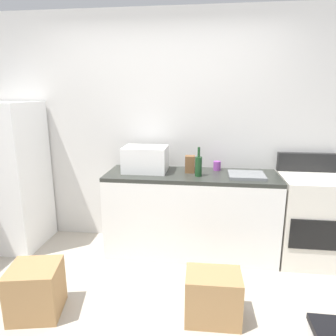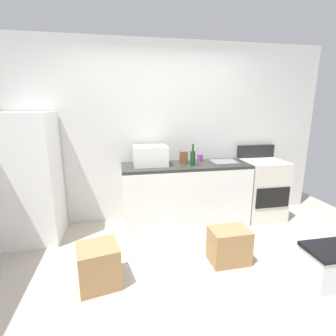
% 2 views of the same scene
% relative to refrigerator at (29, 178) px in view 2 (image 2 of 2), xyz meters
% --- Properties ---
extents(ground_plane, '(6.00, 6.00, 0.00)m').
position_rel_refrigerator_xyz_m(ground_plane, '(1.75, -1.15, -0.82)').
color(ground_plane, '#B2A899').
extents(wall_back, '(5.00, 0.10, 2.60)m').
position_rel_refrigerator_xyz_m(wall_back, '(1.75, 0.40, 0.48)').
color(wall_back, silver).
rests_on(wall_back, ground_plane).
extents(kitchen_counter, '(1.80, 0.60, 0.90)m').
position_rel_refrigerator_xyz_m(kitchen_counter, '(2.05, 0.05, -0.37)').
color(kitchen_counter, white).
rests_on(kitchen_counter, ground_plane).
extents(refrigerator, '(0.68, 0.66, 1.63)m').
position_rel_refrigerator_xyz_m(refrigerator, '(0.00, 0.00, 0.00)').
color(refrigerator, white).
rests_on(refrigerator, ground_plane).
extents(stove_oven, '(0.60, 0.61, 1.10)m').
position_rel_refrigerator_xyz_m(stove_oven, '(3.27, 0.06, -0.35)').
color(stove_oven, silver).
rests_on(stove_oven, ground_plane).
extents(microwave, '(0.46, 0.34, 0.27)m').
position_rel_refrigerator_xyz_m(microwave, '(1.55, 0.09, 0.22)').
color(microwave, white).
rests_on(microwave, kitchen_counter).
extents(sink_basin, '(0.36, 0.32, 0.03)m').
position_rel_refrigerator_xyz_m(sink_basin, '(2.61, 0.00, 0.10)').
color(sink_basin, slate).
rests_on(sink_basin, kitchen_counter).
extents(wine_bottle, '(0.07, 0.07, 0.30)m').
position_rel_refrigerator_xyz_m(wine_bottle, '(2.12, -0.04, 0.19)').
color(wine_bottle, '#193F1E').
rests_on(wine_bottle, kitchen_counter).
extents(coffee_mug, '(0.08, 0.08, 0.10)m').
position_rel_refrigerator_xyz_m(coffee_mug, '(2.32, 0.23, 0.13)').
color(coffee_mug, purple).
rests_on(coffee_mug, kitchen_counter).
extents(knife_block, '(0.10, 0.10, 0.18)m').
position_rel_refrigerator_xyz_m(knife_block, '(2.03, 0.10, 0.17)').
color(knife_block, brown).
rests_on(knife_block, kitchen_counter).
extents(cardboard_box_large, '(0.44, 0.43, 0.41)m').
position_rel_refrigerator_xyz_m(cardboard_box_large, '(0.89, -1.10, -0.61)').
color(cardboard_box_large, '#A37A4C').
rests_on(cardboard_box_large, ground_plane).
extents(cardboard_box_medium, '(0.43, 0.31, 0.39)m').
position_rel_refrigerator_xyz_m(cardboard_box_medium, '(2.28, -0.99, -0.62)').
color(cardboard_box_medium, '#A37A4C').
rests_on(cardboard_box_medium, ground_plane).
extents(storage_bin, '(0.46, 0.36, 0.38)m').
position_rel_refrigerator_xyz_m(storage_bin, '(3.09, -1.50, -0.63)').
color(storage_bin, silver).
rests_on(storage_bin, ground_plane).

